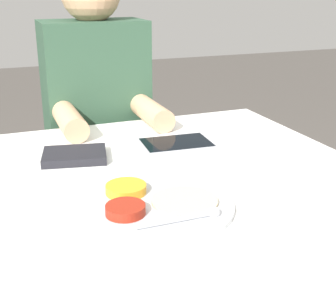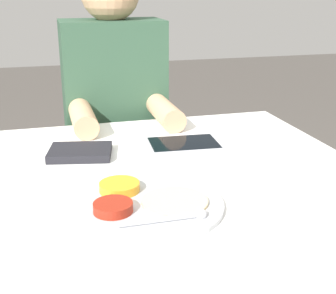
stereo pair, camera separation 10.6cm
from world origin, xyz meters
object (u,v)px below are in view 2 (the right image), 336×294
Objects in this scene: thali_tray at (144,203)px; tablet_device at (184,144)px; red_notebook at (80,153)px; person_diner at (116,149)px.

thali_tray is 1.45× the size of tablet_device.
red_notebook is 0.84× the size of tablet_device.
red_notebook is 0.48m from person_diner.
red_notebook is (-0.09, 0.32, 0.00)m from thali_tray.
person_diner is (0.16, 0.43, -0.15)m from red_notebook.
thali_tray is at bearing -118.88° from tablet_device.
person_diner reaches higher than tablet_device.
red_notebook is 0.15× the size of person_diner.
red_notebook is at bearing -109.95° from person_diner.
person_diner is at bearing 70.05° from red_notebook.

